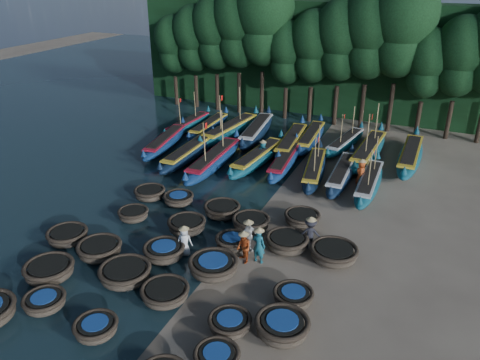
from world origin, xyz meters
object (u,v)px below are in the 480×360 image
at_px(coracle_13, 213,266).
at_px(long_boat_12, 257,130).
at_px(coracle_20, 150,193).
at_px(coracle_11, 100,249).
at_px(fisherman_6, 361,172).
at_px(coracle_22, 222,210).
at_px(long_boat_10, 209,126).
at_px(coracle_10, 67,236).
at_px(coracle_24, 302,218).
at_px(coracle_2, 96,328).
at_px(coracle_7, 165,293).
at_px(long_boat_4, 258,157).
at_px(long_boat_9, 188,124).
at_px(coracle_18, 287,242).
at_px(long_boat_14, 311,137).
at_px(coracle_5, 49,270).
at_px(long_boat_16, 368,151).
at_px(fisherman_2, 244,246).
at_px(long_boat_17, 410,156).
at_px(long_boat_15, 345,142).
at_px(fisherman_1, 259,244).
at_px(coracle_17, 232,242).
at_px(coracle_21, 179,199).
at_px(coracle_23, 251,223).
at_px(long_boat_5, 285,161).
at_px(long_boat_8, 369,182).
at_px(fisherman_5, 263,151).
at_px(coracle_16, 187,225).
at_px(long_boat_7, 342,174).
at_px(coracle_8, 230,323).
at_px(coracle_1, 45,302).
at_px(long_boat_13, 291,142).
at_px(fisherman_4, 248,235).
at_px(fisherman_0, 185,240).
at_px(coracle_9, 282,327).
at_px(coracle_6, 125,273).
at_px(coracle_15, 133,214).
at_px(coracle_14, 293,296).
at_px(coracle_12, 164,251).

distance_m(coracle_13, long_boat_12, 18.81).
height_order(coracle_13, coracle_20, coracle_13).
distance_m(coracle_11, fisherman_6, 16.64).
bearing_deg(coracle_22, long_boat_10, 120.08).
xyz_separation_m(coracle_10, coracle_24, (10.39, 6.63, -0.03)).
distance_m(coracle_2, coracle_7, 3.12).
bearing_deg(coracle_20, coracle_13, -36.99).
bearing_deg(long_boat_4, long_boat_9, 155.48).
bearing_deg(coracle_2, coracle_18, 60.66).
xyz_separation_m(coracle_7, long_boat_14, (0.36, 20.85, 0.14)).
distance_m(coracle_5, coracle_24, 12.95).
bearing_deg(long_boat_16, fisherman_2, -98.58).
height_order(long_boat_12, long_boat_17, long_boat_12).
xyz_separation_m(long_boat_15, fisherman_1, (-0.53, -16.72, 0.49)).
relative_size(coracle_17, coracle_21, 0.86).
height_order(coracle_5, coracle_23, coracle_5).
xyz_separation_m(coracle_11, long_boat_10, (-3.65, 18.66, 0.05)).
relative_size(long_boat_5, long_boat_8, 1.02).
distance_m(coracle_13, fisherman_5, 13.68).
height_order(coracle_16, long_boat_4, long_boat_4).
distance_m(long_boat_8, fisherman_1, 10.64).
relative_size(coracle_21, long_boat_7, 0.26).
bearing_deg(long_boat_12, long_boat_16, -13.50).
bearing_deg(coracle_8, coracle_17, 113.72).
bearing_deg(long_boat_4, long_boat_14, 73.00).
relative_size(coracle_7, coracle_13, 0.98).
relative_size(coracle_22, long_boat_10, 0.28).
height_order(coracle_1, long_boat_15, long_boat_15).
bearing_deg(coracle_5, coracle_24, 45.88).
xyz_separation_m(long_boat_13, long_boat_15, (3.78, 1.76, -0.09)).
bearing_deg(fisherman_4, long_boat_7, 11.72).
height_order(fisherman_0, fisherman_2, fisherman_2).
bearing_deg(fisherman_6, fisherman_1, -23.63).
height_order(coracle_9, fisherman_4, fisherman_4).
bearing_deg(coracle_6, long_boat_8, 59.04).
relative_size(long_boat_5, long_boat_12, 0.88).
relative_size(coracle_1, long_boat_7, 0.27).
bearing_deg(coracle_2, long_boat_5, 85.80).
height_order(coracle_7, long_boat_14, long_boat_14).
height_order(coracle_8, fisherman_6, fisherman_6).
relative_size(coracle_15, fisherman_2, 1.10).
bearing_deg(long_boat_12, long_boat_8, -39.02).
height_order(coracle_17, long_boat_16, long_boat_16).
height_order(coracle_5, coracle_24, coracle_5).
bearing_deg(long_boat_15, coracle_14, -74.87).
distance_m(coracle_6, fisherman_5, 15.46).
bearing_deg(coracle_24, long_boat_12, 122.00).
bearing_deg(fisherman_1, long_boat_12, -60.19).
relative_size(coracle_12, long_boat_4, 0.25).
bearing_deg(coracle_5, long_boat_16, 62.39).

